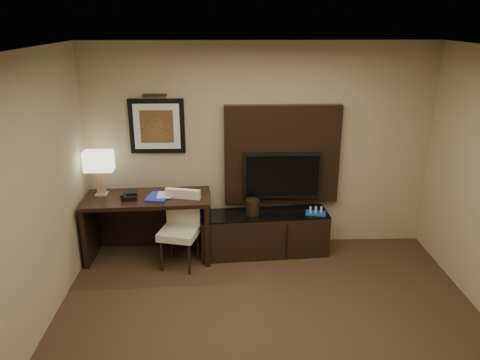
{
  "coord_description": "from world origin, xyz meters",
  "views": [
    {
      "loc": [
        -0.44,
        -3.39,
        2.97
      ],
      "look_at": [
        -0.27,
        1.8,
        1.15
      ],
      "focal_mm": 35.0,
      "sensor_mm": 36.0,
      "label": 1
    }
  ],
  "objects_px": {
    "desk": "(149,227)",
    "tv": "(282,175)",
    "minibar_tray": "(316,211)",
    "table_lamp": "(100,174)",
    "desk_phone": "(129,195)",
    "ice_bucket": "(253,207)",
    "credenza": "(264,233)",
    "desk_chair": "(179,232)"
  },
  "relations": [
    {
      "from": "tv",
      "to": "minibar_tray",
      "type": "bearing_deg",
      "value": -28.94
    },
    {
      "from": "desk_chair",
      "to": "minibar_tray",
      "type": "distance_m",
      "value": 1.76
    },
    {
      "from": "minibar_tray",
      "to": "desk_chair",
      "type": "bearing_deg",
      "value": -171.43
    },
    {
      "from": "desk",
      "to": "minibar_tray",
      "type": "bearing_deg",
      "value": -2.68
    },
    {
      "from": "desk",
      "to": "desk_phone",
      "type": "height_order",
      "value": "desk_phone"
    },
    {
      "from": "tv",
      "to": "credenza",
      "type": "bearing_deg",
      "value": -141.77
    },
    {
      "from": "desk",
      "to": "ice_bucket",
      "type": "xyz_separation_m",
      "value": [
        1.33,
        0.03,
        0.25
      ]
    },
    {
      "from": "tv",
      "to": "desk_chair",
      "type": "relative_size",
      "value": 1.08
    },
    {
      "from": "desk",
      "to": "credenza",
      "type": "distance_m",
      "value": 1.49
    },
    {
      "from": "desk",
      "to": "tv",
      "type": "bearing_deg",
      "value": 5.02
    },
    {
      "from": "tv",
      "to": "ice_bucket",
      "type": "xyz_separation_m",
      "value": [
        -0.4,
        -0.21,
        -0.35
      ]
    },
    {
      "from": "desk",
      "to": "table_lamp",
      "type": "xyz_separation_m",
      "value": [
        -0.58,
        0.1,
        0.7
      ]
    },
    {
      "from": "credenza",
      "to": "table_lamp",
      "type": "distance_m",
      "value": 2.22
    },
    {
      "from": "table_lamp",
      "to": "desk_phone",
      "type": "relative_size",
      "value": 2.96
    },
    {
      "from": "credenza",
      "to": "table_lamp",
      "type": "height_order",
      "value": "table_lamp"
    },
    {
      "from": "ice_bucket",
      "to": "desk",
      "type": "bearing_deg",
      "value": -178.83
    },
    {
      "from": "credenza",
      "to": "desk_phone",
      "type": "distance_m",
      "value": 1.8
    },
    {
      "from": "table_lamp",
      "to": "ice_bucket",
      "type": "height_order",
      "value": "table_lamp"
    },
    {
      "from": "table_lamp",
      "to": "ice_bucket",
      "type": "xyz_separation_m",
      "value": [
        1.91,
        -0.07,
        -0.45
      ]
    },
    {
      "from": "desk_chair",
      "to": "minibar_tray",
      "type": "bearing_deg",
      "value": 22.78
    },
    {
      "from": "desk",
      "to": "ice_bucket",
      "type": "bearing_deg",
      "value": -1.75
    },
    {
      "from": "tv",
      "to": "ice_bucket",
      "type": "height_order",
      "value": "tv"
    },
    {
      "from": "credenza",
      "to": "desk_phone",
      "type": "height_order",
      "value": "desk_phone"
    },
    {
      "from": "tv",
      "to": "minibar_tray",
      "type": "relative_size",
      "value": 3.95
    },
    {
      "from": "desk_chair",
      "to": "ice_bucket",
      "type": "height_order",
      "value": "desk_chair"
    },
    {
      "from": "tv",
      "to": "minibar_tray",
      "type": "xyz_separation_m",
      "value": [
        0.42,
        -0.23,
        -0.41
      ]
    },
    {
      "from": "table_lamp",
      "to": "desk_phone",
      "type": "distance_m",
      "value": 0.47
    },
    {
      "from": "credenza",
      "to": "ice_bucket",
      "type": "xyz_separation_m",
      "value": [
        -0.15,
        -0.02,
        0.38
      ]
    },
    {
      "from": "table_lamp",
      "to": "minibar_tray",
      "type": "xyz_separation_m",
      "value": [
        2.72,
        -0.09,
        -0.5
      ]
    },
    {
      "from": "tv",
      "to": "desk",
      "type": "bearing_deg",
      "value": -172.06
    },
    {
      "from": "desk_chair",
      "to": "minibar_tray",
      "type": "xyz_separation_m",
      "value": [
        1.73,
        0.26,
        0.15
      ]
    },
    {
      "from": "desk",
      "to": "ice_bucket",
      "type": "relative_size",
      "value": 7.94
    },
    {
      "from": "table_lamp",
      "to": "minibar_tray",
      "type": "height_order",
      "value": "table_lamp"
    },
    {
      "from": "ice_bucket",
      "to": "minibar_tray",
      "type": "xyz_separation_m",
      "value": [
        0.81,
        -0.02,
        -0.05
      ]
    },
    {
      "from": "credenza",
      "to": "minibar_tray",
      "type": "relative_size",
      "value": 6.52
    },
    {
      "from": "ice_bucket",
      "to": "minibar_tray",
      "type": "distance_m",
      "value": 0.82
    },
    {
      "from": "desk",
      "to": "desk_chair",
      "type": "distance_m",
      "value": 0.48
    },
    {
      "from": "desk_chair",
      "to": "ice_bucket",
      "type": "xyz_separation_m",
      "value": [
        0.92,
        0.28,
        0.2
      ]
    },
    {
      "from": "table_lamp",
      "to": "desk_phone",
      "type": "xyz_separation_m",
      "value": [
        0.37,
        -0.16,
        -0.23
      ]
    },
    {
      "from": "table_lamp",
      "to": "desk_phone",
      "type": "height_order",
      "value": "table_lamp"
    },
    {
      "from": "tv",
      "to": "minibar_tray",
      "type": "distance_m",
      "value": 0.63
    },
    {
      "from": "desk_chair",
      "to": "credenza",
      "type": "bearing_deg",
      "value": 29.94
    }
  ]
}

